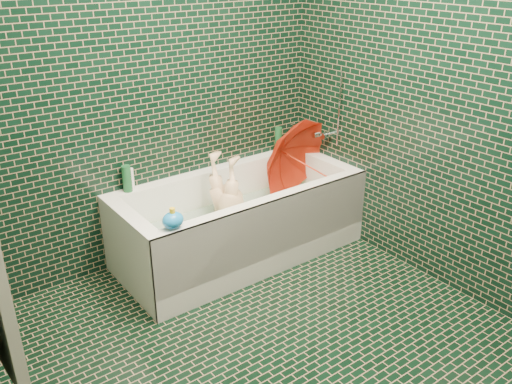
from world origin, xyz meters
TOP-DOWN VIEW (x-y plane):
  - floor at (0.00, 0.00)m, footprint 2.80×2.80m
  - wall_back at (0.00, 1.40)m, footprint 2.80×0.00m
  - wall_right at (1.30, 0.00)m, footprint 0.00×2.80m
  - bathtub at (0.45, 1.01)m, footprint 1.70×0.75m
  - bath_mat at (0.45, 1.02)m, footprint 1.35×0.47m
  - water at (0.45, 1.02)m, footprint 1.48×0.53m
  - faucet at (1.26, 1.02)m, footprint 0.18×0.19m
  - child at (0.38, 1.06)m, footprint 0.95×0.52m
  - umbrella at (1.01, 0.97)m, footprint 0.88×0.81m
  - soap_bottle_a at (1.25, 1.36)m, footprint 0.11×0.11m
  - soap_bottle_b at (1.13, 1.37)m, footprint 0.11×0.11m
  - soap_bottle_c at (1.22, 1.33)m, footprint 0.14×0.14m
  - bottle_right_tall at (1.05, 1.34)m, footprint 0.07×0.07m
  - bottle_right_pump at (1.23, 1.37)m, footprint 0.07×0.07m
  - bottle_left_tall at (-0.21, 1.35)m, footprint 0.07×0.07m
  - bottle_left_short at (-0.18, 1.37)m, footprint 0.06×0.06m
  - rubber_duck at (1.10, 1.34)m, footprint 0.11×0.08m
  - bath_toy at (-0.23, 0.71)m, footprint 0.15×0.14m

SIDE VIEW (x-z plane):
  - floor at x=0.00m, z-range 0.00..0.00m
  - bath_mat at x=0.45m, z-range 0.15..0.16m
  - bathtub at x=0.45m, z-range -0.06..0.49m
  - water at x=0.45m, z-range 0.30..0.30m
  - child at x=0.38m, z-range 0.19..0.43m
  - soap_bottle_a at x=1.25m, z-range 0.42..0.68m
  - soap_bottle_b at x=1.13m, z-range 0.46..0.64m
  - soap_bottle_c at x=1.22m, z-range 0.48..0.62m
  - umbrella at x=1.01m, z-range 0.13..1.00m
  - rubber_duck at x=1.10m, z-range 0.55..0.64m
  - bath_toy at x=-0.23m, z-range 0.54..0.67m
  - bottle_left_short at x=-0.18m, z-range 0.55..0.69m
  - bottle_left_tall at x=-0.21m, z-range 0.55..0.73m
  - bottle_right_pump at x=1.23m, z-range 0.55..0.74m
  - bottle_right_tall at x=1.05m, z-range 0.55..0.75m
  - faucet at x=1.26m, z-range 0.50..1.05m
  - wall_back at x=0.00m, z-range -0.15..2.65m
  - wall_right at x=1.30m, z-range -0.15..2.65m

